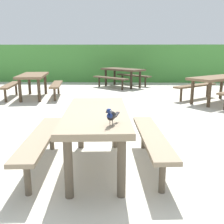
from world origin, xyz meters
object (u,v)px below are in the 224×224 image
(bird_grackle, at_px, (111,115))
(picnic_table_foreground, at_px, (96,126))
(picnic_table_far_centre, at_px, (216,83))
(picnic_table_mid_right, at_px, (33,80))
(picnic_table_mid_left, at_px, (122,73))

(bird_grackle, bearing_deg, picnic_table_foreground, 108.65)
(picnic_table_far_centre, bearing_deg, bird_grackle, -119.47)
(picnic_table_foreground, bearing_deg, bird_grackle, -71.35)
(picnic_table_mid_right, height_order, picnic_table_far_centre, same)
(picnic_table_foreground, distance_m, picnic_table_mid_left, 7.54)
(picnic_table_foreground, distance_m, bird_grackle, 0.71)
(picnic_table_far_centre, bearing_deg, picnic_table_foreground, -124.70)
(picnic_table_far_centre, bearing_deg, picnic_table_mid_left, 129.61)
(picnic_table_mid_left, bearing_deg, picnic_table_mid_right, -136.92)
(picnic_table_mid_left, height_order, picnic_table_far_centre, same)
(picnic_table_foreground, height_order, picnic_table_mid_right, same)
(bird_grackle, distance_m, picnic_table_mid_left, 8.15)
(picnic_table_foreground, bearing_deg, picnic_table_far_centre, 55.30)
(picnic_table_foreground, height_order, picnic_table_mid_left, same)
(picnic_table_foreground, relative_size, picnic_table_mid_left, 0.77)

